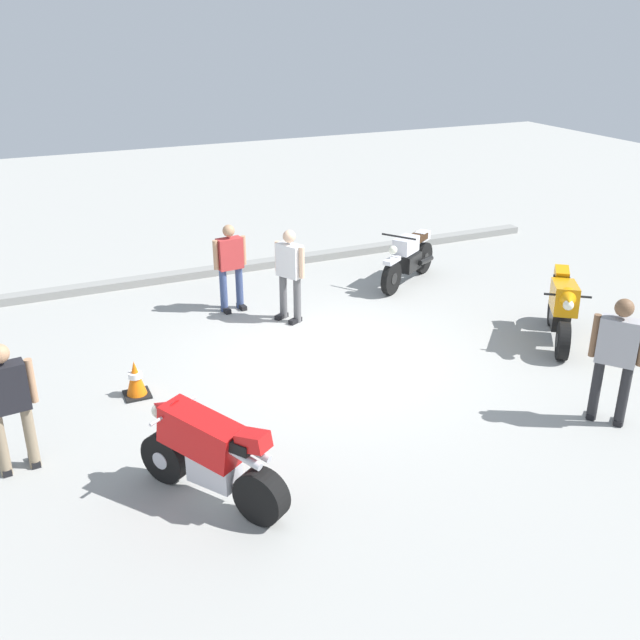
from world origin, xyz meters
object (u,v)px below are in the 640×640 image
person_in_gray_shirt (616,353)px  motorcycle_orange_sportbike (562,307)px  motorcycle_silver_cruiser (409,258)px  person_in_black_shirt (8,401)px  person_in_white_shirt (290,270)px  person_in_red_shirt (230,263)px  traffic_cone (136,379)px  motorcycle_red_sportbike (209,453)px

person_in_gray_shirt → motorcycle_orange_sportbike: bearing=25.2°
motorcycle_silver_cruiser → person_in_black_shirt: size_ratio=1.11×
person_in_white_shirt → person_in_black_shirt: bearing=5.0°
motorcycle_silver_cruiser → person_in_white_shirt: person_in_white_shirt is taller
person_in_red_shirt → traffic_cone: 3.39m
person_in_white_shirt → person_in_gray_shirt: person_in_gray_shirt is taller
person_in_white_shirt → person_in_black_shirt: person_in_black_shirt is taller
person_in_red_shirt → person_in_gray_shirt: (3.25, -5.72, 0.11)m
motorcycle_red_sportbike → motorcycle_orange_sportbike: (6.33, 1.69, 0.00)m
traffic_cone → person_in_black_shirt: bearing=-142.0°
motorcycle_orange_sportbike → person_in_red_shirt: bearing=-91.3°
motorcycle_silver_cruiser → person_in_black_shirt: 8.26m
person_in_red_shirt → person_in_white_shirt: bearing=35.5°
motorcycle_orange_sportbike → person_in_black_shirt: person_in_black_shirt is taller
person_in_red_shirt → person_in_gray_shirt: size_ratio=0.91×
motorcycle_silver_cruiser → motorcycle_orange_sportbike: bearing=69.8°
motorcycle_orange_sportbike → traffic_cone: size_ratio=3.16×
motorcycle_silver_cruiser → traffic_cone: 6.29m
person_in_gray_shirt → traffic_cone: (-5.45, 3.22, -0.73)m
person_in_red_shirt → person_in_gray_shirt: person_in_gray_shirt is taller
person_in_white_shirt → person_in_black_shirt: (-4.57, -2.87, 0.01)m
motorcycle_orange_sportbike → person_in_black_shirt: (-8.21, -0.26, 0.32)m
motorcycle_orange_sportbike → person_in_white_shirt: size_ratio=1.04×
person_in_red_shirt → traffic_cone: size_ratio=2.97×
person_in_red_shirt → person_in_black_shirt: person_in_black_shirt is taller
person_in_black_shirt → person_in_gray_shirt: bearing=-112.8°
motorcycle_orange_sportbike → person_in_white_shirt: 4.49m
motorcycle_red_sportbike → person_in_white_shirt: person_in_white_shirt is taller
person_in_red_shirt → person_in_black_shirt: 5.33m
motorcycle_red_sportbike → person_in_white_shirt: size_ratio=1.07×
motorcycle_silver_cruiser → motorcycle_red_sportbike: bearing=9.0°
motorcycle_orange_sportbike → person_in_gray_shirt: bearing=9.4°
motorcycle_silver_cruiser → traffic_cone: size_ratio=3.41×
person_in_black_shirt → person_in_gray_shirt: person_in_gray_shirt is taller
motorcycle_silver_cruiser → person_in_white_shirt: 2.95m
motorcycle_orange_sportbike → person_in_black_shirt: size_ratio=1.03×
motorcycle_red_sportbike → person_in_red_shirt: person_in_red_shirt is taller
person_in_white_shirt → traffic_cone: 3.46m
person_in_white_shirt → person_in_red_shirt: bearing=-75.2°
motorcycle_orange_sportbike → motorcycle_red_sportbike: bearing=-38.0°
traffic_cone → motorcycle_orange_sportbike: bearing=-8.5°
motorcycle_silver_cruiser → person_in_white_shirt: (-2.82, -0.77, 0.39)m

